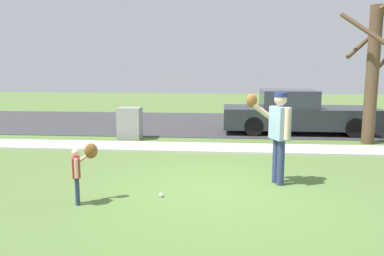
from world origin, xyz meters
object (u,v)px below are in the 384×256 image
object	(u,v)px
street_tree_near	(373,71)
parked_pickup_dark	(297,114)
person_child	(81,165)
utility_cabinet	(130,123)
baseball	(161,195)
person_adult	(277,128)

from	to	relation	value
street_tree_near	parked_pickup_dark	distance (m)	2.93
person_child	street_tree_near	xyz separation A→B (m)	(6.61, 5.68, 1.52)
person_child	utility_cabinet	xyz separation A→B (m)	(-0.67, 5.74, -0.14)
person_child	utility_cabinet	size ratio (longest dim) A/B	0.98
baseball	street_tree_near	world-z (taller)	street_tree_near
person_adult	parked_pickup_dark	world-z (taller)	person_adult
utility_cabinet	parked_pickup_dark	bearing A→B (deg)	17.22
baseball	parked_pickup_dark	size ratio (longest dim) A/B	0.01
person_adult	person_child	distance (m)	3.65
person_adult	street_tree_near	world-z (taller)	street_tree_near
baseball	parked_pickup_dark	world-z (taller)	parked_pickup_dark
person_adult	person_child	world-z (taller)	person_adult
utility_cabinet	person_adult	bearing A→B (deg)	-47.39
utility_cabinet	street_tree_near	world-z (taller)	street_tree_near
baseball	utility_cabinet	world-z (taller)	utility_cabinet
baseball	utility_cabinet	xyz separation A→B (m)	(-1.93, 5.34, 0.47)
utility_cabinet	street_tree_near	distance (m)	7.47
person_child	utility_cabinet	world-z (taller)	utility_cabinet
person_adult	parked_pickup_dark	size ratio (longest dim) A/B	0.34
person_child	baseball	bearing A→B (deg)	-5.18
person_child	baseball	size ratio (longest dim) A/B	13.34
street_tree_near	parked_pickup_dark	world-z (taller)	street_tree_near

